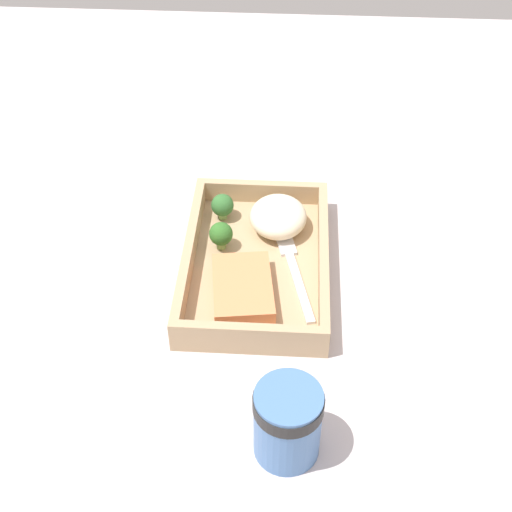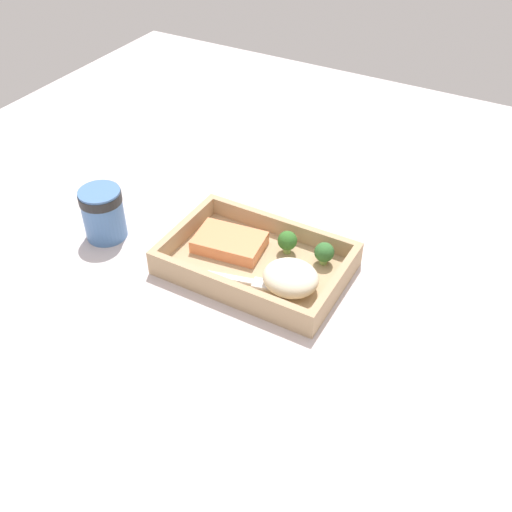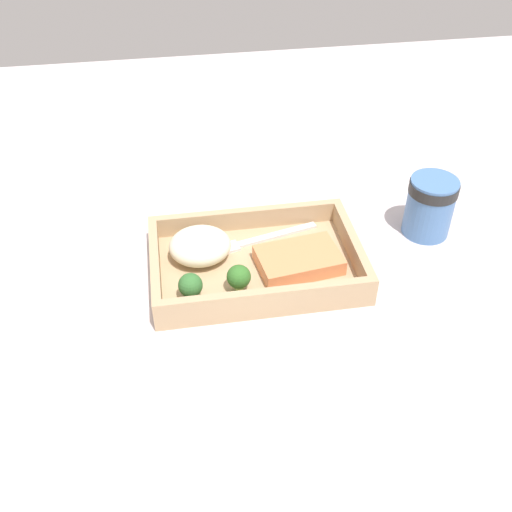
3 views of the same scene
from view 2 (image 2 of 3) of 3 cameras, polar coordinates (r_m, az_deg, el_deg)
The scene contains 10 objects.
ground_plane at distance 96.87cm, azimuth 0.00°, elevation -1.68°, with size 160.00×160.00×2.00cm, color beige.
takeout_tray at distance 95.81cm, azimuth 0.00°, elevation -0.96°, with size 28.62×18.73×1.20cm, color tan.
tray_rim at distance 94.41cm, azimuth 0.00°, elevation 0.03°, with size 28.62×18.73×3.13cm.
salmon_fillet at distance 97.86cm, azimuth -2.53°, elevation 1.31°, with size 11.12×7.34×2.21cm, color #E58351.
mashed_potatoes at distance 89.71cm, azimuth 3.32°, elevation -2.09°, with size 8.61×7.84×4.34cm, color #F0E3C3.
broccoli_floret_1 at distance 96.20cm, azimuth 3.00°, elevation 1.42°, with size 3.18×3.18×4.02cm.
broccoli_floret_2 at distance 94.67cm, azimuth 6.52°, elevation 0.32°, with size 3.18×3.18×3.84cm.
fork at distance 92.49cm, azimuth -2.32°, elevation -2.13°, with size 15.74×5.38×0.44cm.
paper_cup at distance 103.18cm, azimuth -14.39°, elevation 4.16°, with size 7.11×7.11×9.11cm.
receipt_slip at distance 110.12cm, azimuth 5.84°, elevation 4.67°, with size 9.47×15.03×0.24cm, color white.
Camera 2 is at (35.37, -63.23, 63.31)cm, focal length 42.00 mm.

